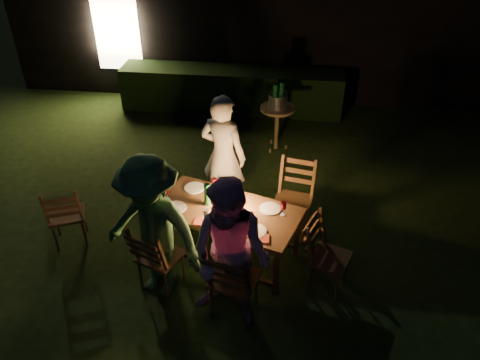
# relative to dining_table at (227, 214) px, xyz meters

# --- Properties ---
(dining_table) EXTENTS (1.84, 1.30, 0.69)m
(dining_table) POSITION_rel_dining_table_xyz_m (0.00, 0.00, 0.00)
(dining_table) COLOR #493118
(dining_table) RESTS_ON ground
(chair_near_left) EXTENTS (0.56, 0.58, 0.95)m
(chair_near_left) POSITION_rel_dining_table_xyz_m (-0.67, -0.59, -0.34)
(chair_near_left) COLOR #493118
(chair_near_left) RESTS_ON ground
(chair_near_right) EXTENTS (0.56, 0.59, 1.03)m
(chair_near_right) POSITION_rel_dining_table_xyz_m (0.19, -0.87, -0.31)
(chair_near_right) COLOR #493118
(chair_near_right) RESTS_ON ground
(chair_far_left) EXTENTS (0.54, 0.56, 0.95)m
(chair_far_left) POSITION_rel_dining_table_xyz_m (-0.19, 0.87, -0.34)
(chair_far_left) COLOR #493118
(chair_far_left) RESTS_ON ground
(chair_far_right) EXTENTS (0.54, 0.57, 1.02)m
(chair_far_right) POSITION_rel_dining_table_xyz_m (0.76, 0.57, -0.32)
(chair_far_right) COLOR #493118
(chair_far_right) RESTS_ON ground
(chair_end) EXTENTS (0.57, 0.55, 0.94)m
(chair_end) POSITION_rel_dining_table_xyz_m (1.17, -0.38, -0.34)
(chair_end) COLOR #493118
(chair_end) RESTS_ON ground
(chair_spare) EXTENTS (0.55, 0.57, 0.93)m
(chair_spare) POSITION_rel_dining_table_xyz_m (-1.99, -0.00, -0.34)
(chair_spare) COLOR #493118
(chair_spare) RESTS_ON ground
(person_house_side) EXTENTS (0.72, 0.58, 1.70)m
(person_house_side) POSITION_rel_dining_table_xyz_m (-0.18, 0.92, 0.23)
(person_house_side) COLOR beige
(person_house_side) RESTS_ON ground
(person_opp_right) EXTENTS (0.98, 0.87, 1.70)m
(person_opp_right) POSITION_rel_dining_table_xyz_m (0.18, -0.92, 0.23)
(person_opp_right) COLOR #CF8EBD
(person_opp_right) RESTS_ON ground
(person_opp_left) EXTENTS (1.26, 0.95, 1.73)m
(person_opp_left) POSITION_rel_dining_table_xyz_m (-0.68, -0.64, 0.24)
(person_opp_left) COLOR #336637
(person_opp_left) RESTS_ON ground
(lantern) EXTENTS (0.16, 0.16, 0.35)m
(lantern) POSITION_rel_dining_table_xyz_m (0.06, 0.03, 0.23)
(lantern) COLOR white
(lantern) RESTS_ON dining_table
(plate_far_left) EXTENTS (0.25, 0.25, 0.01)m
(plate_far_left) POSITION_rel_dining_table_xyz_m (-0.46, 0.38, 0.08)
(plate_far_left) COLOR white
(plate_far_left) RESTS_ON dining_table
(plate_near_left) EXTENTS (0.25, 0.25, 0.01)m
(plate_near_left) POSITION_rel_dining_table_xyz_m (-0.59, -0.04, 0.08)
(plate_near_left) COLOR white
(plate_near_left) RESTS_ON dining_table
(plate_far_right) EXTENTS (0.25, 0.25, 0.01)m
(plate_far_right) POSITION_rel_dining_table_xyz_m (0.50, 0.07, 0.08)
(plate_far_right) COLOR white
(plate_far_right) RESTS_ON dining_table
(plate_near_right) EXTENTS (0.25, 0.25, 0.01)m
(plate_near_right) POSITION_rel_dining_table_xyz_m (0.36, -0.35, 0.08)
(plate_near_right) COLOR white
(plate_near_right) RESTS_ON dining_table
(wineglass_a) EXTENTS (0.06, 0.06, 0.18)m
(wineglass_a) POSITION_rel_dining_table_xyz_m (-0.20, 0.36, 0.16)
(wineglass_a) COLOR #59070F
(wineglass_a) RESTS_ON dining_table
(wineglass_b) EXTENTS (0.06, 0.06, 0.18)m
(wineglass_b) POSITION_rel_dining_table_xyz_m (-0.72, 0.11, 0.16)
(wineglass_b) COLOR #59070F
(wineglass_b) RESTS_ON dining_table
(wineglass_c) EXTENTS (0.06, 0.06, 0.18)m
(wineglass_c) POSITION_rel_dining_table_xyz_m (0.20, -0.36, 0.16)
(wineglass_c) COLOR #59070F
(wineglass_c) RESTS_ON dining_table
(wineglass_d) EXTENTS (0.06, 0.06, 0.18)m
(wineglass_d) POSITION_rel_dining_table_xyz_m (0.65, -0.02, 0.16)
(wineglass_d) COLOR #59070F
(wineglass_d) RESTS_ON dining_table
(wineglass_e) EXTENTS (0.06, 0.06, 0.18)m
(wineglass_e) POSITION_rel_dining_table_xyz_m (-0.19, -0.25, 0.16)
(wineglass_e) COLOR silver
(wineglass_e) RESTS_ON dining_table
(bottle_table) EXTENTS (0.07, 0.07, 0.28)m
(bottle_table) POSITION_rel_dining_table_xyz_m (-0.24, 0.08, 0.21)
(bottle_table) COLOR #0F471E
(bottle_table) RESTS_ON dining_table
(napkin_left) EXTENTS (0.18, 0.14, 0.01)m
(napkin_left) POSITION_rel_dining_table_xyz_m (-0.24, -0.26, 0.07)
(napkin_left) COLOR red
(napkin_left) RESTS_ON dining_table
(napkin_right) EXTENTS (0.18, 0.14, 0.01)m
(napkin_right) POSITION_rel_dining_table_xyz_m (0.43, -0.45, 0.07)
(napkin_right) COLOR red
(napkin_right) RESTS_ON dining_table
(phone) EXTENTS (0.14, 0.07, 0.01)m
(phone) POSITION_rel_dining_table_xyz_m (-0.68, -0.09, 0.07)
(phone) COLOR black
(phone) RESTS_ON dining_table
(side_table) EXTENTS (0.56, 0.56, 0.76)m
(side_table) POSITION_rel_dining_table_xyz_m (0.44, 2.68, 0.04)
(side_table) COLOR brown
(side_table) RESTS_ON ground
(ice_bucket) EXTENTS (0.30, 0.30, 0.22)m
(ice_bucket) POSITION_rel_dining_table_xyz_m (0.44, 2.68, 0.24)
(ice_bucket) COLOR #A5A8AD
(ice_bucket) RESTS_ON side_table
(bottle_bucket_a) EXTENTS (0.07, 0.07, 0.32)m
(bottle_bucket_a) POSITION_rel_dining_table_xyz_m (0.39, 2.64, 0.29)
(bottle_bucket_a) COLOR #0F471E
(bottle_bucket_a) RESTS_ON side_table
(bottle_bucket_b) EXTENTS (0.07, 0.07, 0.32)m
(bottle_bucket_b) POSITION_rel_dining_table_xyz_m (0.49, 2.72, 0.29)
(bottle_bucket_b) COLOR #0F471E
(bottle_bucket_b) RESTS_ON side_table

